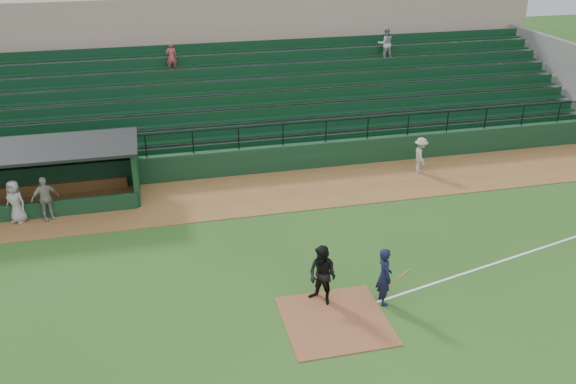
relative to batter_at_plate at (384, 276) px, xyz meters
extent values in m
plane|color=#28521A|center=(-1.69, 0.44, -0.94)|extent=(90.00, 90.00, 0.00)
cube|color=brown|center=(-1.69, 8.44, -0.93)|extent=(40.00, 4.00, 0.03)
cube|color=brown|center=(-1.69, -0.56, -0.93)|extent=(3.00, 3.00, 0.03)
cube|color=white|center=(6.31, 1.64, -0.94)|extent=(17.49, 4.44, 0.01)
cube|color=#10321B|center=(-1.69, 10.64, -0.34)|extent=(36.00, 0.35, 1.20)
cylinder|color=black|center=(-1.69, 10.64, 1.26)|extent=(36.00, 0.06, 0.06)
cube|color=slate|center=(-1.69, 15.54, 0.86)|extent=(36.00, 9.00, 3.60)
cube|color=#0D321A|center=(-1.69, 15.04, 1.31)|extent=(34.56, 8.00, 4.05)
cube|color=slate|center=(16.31, 15.59, 1.16)|extent=(0.35, 9.50, 4.20)
cube|color=gray|center=(-1.69, 22.04, 2.26)|extent=(38.00, 3.00, 6.40)
cube|color=slate|center=(-1.69, 20.04, 2.76)|extent=(36.00, 2.00, 0.20)
imported|color=#A8A8A8|center=(6.66, 17.34, 3.12)|extent=(0.88, 0.69, 1.82)
imported|color=#A33C40|center=(-5.02, 17.34, 2.97)|extent=(0.56, 0.37, 1.53)
cube|color=#10321B|center=(-11.44, 10.84, 0.21)|extent=(8.50, 0.20, 2.30)
cube|color=#10321B|center=(-7.19, 9.54, 0.21)|extent=(0.20, 2.60, 2.30)
cube|color=black|center=(-11.44, 9.54, 1.42)|extent=(8.90, 3.20, 0.12)
cube|color=olive|center=(-11.44, 10.44, -0.69)|extent=(7.65, 0.40, 0.50)
cube|color=#10321B|center=(-11.44, 8.19, -0.59)|extent=(8.50, 0.12, 0.70)
imported|color=black|center=(0.00, 0.00, 0.00)|extent=(0.46, 0.69, 1.88)
cylinder|color=olive|center=(0.40, -0.20, 0.01)|extent=(0.79, 0.34, 0.35)
imported|color=black|center=(-1.81, 0.42, 0.03)|extent=(1.16, 1.19, 1.93)
imported|color=#ACA8A1|center=(5.26, 8.98, -0.10)|extent=(0.78, 1.14, 1.62)
imported|color=#9B9691|center=(-10.57, 8.00, -0.03)|extent=(1.12, 0.80, 1.76)
imported|color=#A09A95|center=(-11.64, 8.05, -0.06)|extent=(0.99, 0.89, 1.70)
camera|label=1|loc=(-6.34, -14.25, 10.08)|focal=37.85mm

